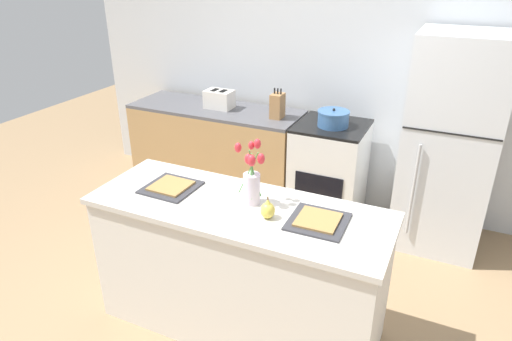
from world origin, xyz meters
TOP-DOWN VIEW (x-y plane):
  - ground_plane at (0.00, 0.00)m, footprint 10.00×10.00m
  - back_wall at (0.00, 2.00)m, footprint 5.20×0.08m
  - kitchen_island at (0.00, 0.00)m, footprint 1.80×0.66m
  - back_counter at (-1.06, 1.60)m, footprint 1.68×0.60m
  - stove_range at (0.10, 1.60)m, footprint 0.60×0.61m
  - refrigerator at (1.05, 1.60)m, footprint 0.68×0.67m
  - flower_vase at (0.06, 0.06)m, footprint 0.17×0.13m
  - pear_figurine at (0.21, -0.05)m, footprint 0.08×0.08m
  - plate_setting_left at (-0.48, 0.02)m, footprint 0.32×0.32m
  - plate_setting_right at (0.48, 0.02)m, footprint 0.32×0.32m
  - toaster at (-1.02, 1.61)m, footprint 0.28×0.18m
  - cooking_pot at (0.11, 1.56)m, footprint 0.27×0.27m
  - knife_block at (-0.40, 1.57)m, footprint 0.10×0.14m

SIDE VIEW (x-z plane):
  - ground_plane at x=0.00m, z-range 0.00..0.00m
  - stove_range at x=0.10m, z-range 0.00..0.91m
  - kitchen_island at x=0.00m, z-range 0.00..0.90m
  - back_counter at x=-1.06m, z-range 0.00..0.91m
  - refrigerator at x=1.05m, z-range 0.00..1.74m
  - plate_setting_left at x=-0.48m, z-range 0.90..0.92m
  - plate_setting_right at x=0.48m, z-range 0.90..0.92m
  - pear_figurine at x=0.21m, z-range 0.89..1.02m
  - cooking_pot at x=0.11m, z-range 0.89..1.05m
  - toaster at x=-1.02m, z-range 0.90..1.08m
  - knife_block at x=-0.40m, z-range 0.88..1.15m
  - flower_vase at x=0.06m, z-range 0.86..1.25m
  - back_wall at x=0.00m, z-range 0.00..2.70m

